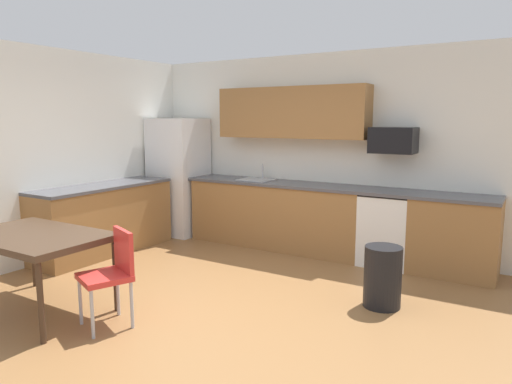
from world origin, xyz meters
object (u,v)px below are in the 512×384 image
at_px(microwave, 393,140).
at_px(dining_table, 34,240).
at_px(oven_range, 387,229).
at_px(trash_bin, 383,277).
at_px(refrigerator, 179,176).
at_px(chair_near_table, 112,270).

bearing_deg(microwave, dining_table, -126.25).
distance_m(oven_range, microwave, 1.10).
distance_m(oven_range, trash_bin, 1.43).
height_order(refrigerator, oven_range, refrigerator).
distance_m(oven_range, dining_table, 4.01).
relative_size(chair_near_table, trash_bin, 1.42).
bearing_deg(chair_near_table, trash_bin, 40.64).
height_order(dining_table, chair_near_table, chair_near_table).
relative_size(dining_table, chair_near_table, 1.65).
height_order(refrigerator, microwave, refrigerator).
bearing_deg(dining_table, chair_near_table, 11.03).
distance_m(refrigerator, dining_table, 3.24).
xyz_separation_m(refrigerator, trash_bin, (3.67, -1.30, -0.61)).
bearing_deg(dining_table, oven_range, 52.90).
bearing_deg(dining_table, trash_bin, 33.18).
xyz_separation_m(oven_range, microwave, (-0.00, 0.10, 1.10)).
distance_m(chair_near_table, trash_bin, 2.53).
bearing_deg(oven_range, dining_table, -127.10).
bearing_deg(refrigerator, oven_range, 1.38).
xyz_separation_m(oven_range, trash_bin, (0.36, -1.38, -0.16)).
relative_size(refrigerator, trash_bin, 3.04).
distance_m(dining_table, chair_near_table, 0.89).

